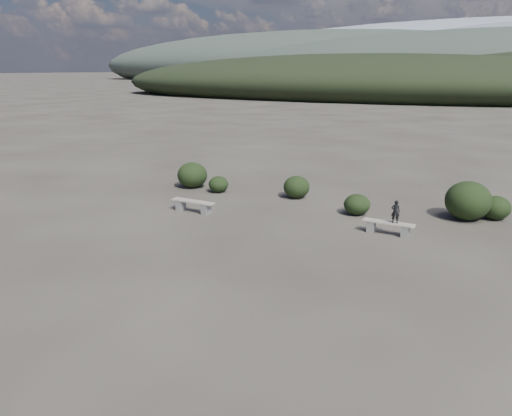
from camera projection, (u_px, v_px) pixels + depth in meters
The scene contains 11 objects.
ground at pixel (202, 273), 14.51m from camera, with size 1200.00×1200.00×0.00m, color #332E27.
bench_left at pixel (193, 205), 20.62m from camera, with size 1.96×0.45×0.49m.
bench_right at pixel (388, 227), 17.85m from camera, with size 1.85×0.40×0.46m.
seated_person at pixel (396, 212), 17.59m from camera, with size 0.30×0.20×0.83m, color black.
shrub_a at pixel (218, 184), 23.93m from camera, with size 0.95×0.95×0.78m, color black.
shrub_b at pixel (297, 187), 22.84m from camera, with size 1.20×1.20×1.03m, color black.
shrub_c at pixel (357, 204), 20.23m from camera, with size 1.06×1.06×0.85m, color black.
shrub_d at pixel (468, 201), 19.49m from camera, with size 1.75×1.75×1.53m, color black.
shrub_e at pixel (496, 208), 19.61m from camera, with size 1.13×1.13×0.94m, color black.
shrub_f at pixel (192, 175), 24.84m from camera, with size 1.49×1.49×1.26m, color black.
mountain_ridges at pixel (505, 60), 302.85m from camera, with size 500.00×400.00×56.00m.
Camera 1 is at (7.73, -11.12, 5.75)m, focal length 35.00 mm.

